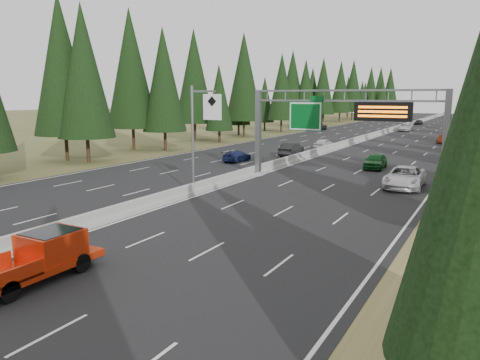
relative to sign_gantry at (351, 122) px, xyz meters
name	(u,v)px	position (x,y,z in m)	size (l,w,h in m)	color
road	(371,138)	(-8.92, 45.12, -5.23)	(32.00, 260.00, 0.08)	black
shoulder_left	(279,134)	(-26.72, 45.12, -5.24)	(3.60, 260.00, 0.06)	#4C4E24
median_barrier	(371,136)	(-8.92, 45.12, -4.85)	(0.70, 260.00, 0.85)	#979791
sign_gantry	(351,122)	(0.00, 0.00, 0.00)	(16.75, 0.98, 7.80)	slate
hov_sign_pole	(199,133)	(-8.33, -9.92, -0.54)	(2.80, 0.50, 8.00)	slate
tree_row_left	(253,84)	(-30.94, 42.29, 4.25)	(12.05, 241.85, 18.98)	black
silver_minivan	(405,177)	(4.46, 0.48, -4.34)	(2.81, 6.09, 1.69)	silver
red_pickup	(43,253)	(-4.95, -26.32, -4.17)	(2.02, 5.64, 1.84)	black
car_ahead_green	(375,161)	(0.05, 9.50, -4.40)	(1.86, 4.62, 1.58)	#12521D
car_ahead_dkred	(444,139)	(3.41, 40.34, -4.52)	(1.41, 4.03, 1.33)	#50170B
car_ahead_dkgrey	(448,138)	(3.74, 43.61, -4.55)	(1.78, 4.39, 1.27)	black
car_ahead_white	(405,127)	(-6.48, 64.17, -4.39)	(2.66, 5.76, 1.60)	beige
car_ahead_far	(419,122)	(-7.42, 88.97, -4.54)	(1.54, 3.82, 1.30)	black
car_onc_near	(291,149)	(-11.31, 14.64, -4.37)	(1.73, 4.96, 1.63)	black
car_onc_blue	(237,156)	(-14.81, 7.19, -4.55)	(1.79, 4.39, 1.27)	#16204D
car_onc_white	(324,144)	(-10.42, 24.25, -4.47)	(1.70, 4.23, 1.44)	silver
car_onc_far	(318,127)	(-23.42, 58.45, -4.44)	(2.49, 5.39, 1.50)	black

